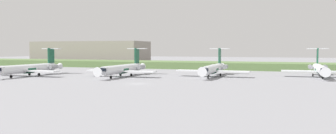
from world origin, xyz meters
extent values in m
plane|color=gray|center=(0.00, 30.00, 0.00)|extent=(500.00, 500.00, 0.00)
cube|color=#597542|center=(0.00, 69.73, 1.48)|extent=(320.00, 20.00, 2.95)
cylinder|color=silver|center=(-42.39, 10.22, 2.45)|extent=(2.70, 24.00, 2.70)
cone|color=silver|center=(-42.39, 24.22, 2.45)|extent=(2.30, 4.00, 2.29)
cube|color=black|center=(-42.39, -1.38, 2.92)|extent=(2.03, 1.80, 0.90)
cylinder|color=#195138|center=(-42.39, 10.22, 2.30)|extent=(2.76, 3.60, 2.76)
cube|color=silver|center=(-48.30, 9.22, 1.84)|extent=(11.00, 3.20, 0.36)
cube|color=silver|center=(-36.49, 9.22, 1.84)|extent=(11.00, 3.20, 0.36)
cube|color=#195138|center=(-42.39, 21.22, 6.40)|extent=(0.36, 3.20, 5.20)
cube|color=silver|center=(-42.39, 21.52, 8.80)|extent=(6.80, 1.80, 0.24)
cylinder|color=gray|center=(-44.64, 19.42, 2.65)|extent=(1.50, 3.40, 1.50)
cylinder|color=gray|center=(-40.14, 19.42, 2.65)|extent=(1.50, 3.40, 1.50)
cylinder|color=gray|center=(-42.39, 2.78, 1.00)|extent=(0.20, 0.20, 0.65)
cylinder|color=black|center=(-42.39, 2.78, 0.45)|extent=(0.30, 0.90, 0.90)
cylinder|color=black|center=(-44.29, 12.62, 0.45)|extent=(0.35, 0.90, 0.90)
cylinder|color=black|center=(-40.49, 12.62, 0.45)|extent=(0.35, 0.90, 0.90)
cylinder|color=silver|center=(-13.23, 18.18, 2.45)|extent=(2.70, 24.00, 2.70)
cone|color=silver|center=(-13.23, 4.68, 2.45)|extent=(2.70, 3.00, 2.70)
cone|color=silver|center=(-13.23, 32.18, 2.45)|extent=(2.30, 4.00, 2.29)
cube|color=black|center=(-13.23, 6.58, 2.92)|extent=(2.02, 1.80, 0.90)
cylinder|color=#195138|center=(-13.23, 18.18, 2.30)|extent=(2.76, 3.60, 2.76)
cube|color=silver|center=(-19.13, 17.18, 1.84)|extent=(11.00, 3.20, 0.36)
cube|color=silver|center=(-7.32, 17.18, 1.84)|extent=(11.00, 3.20, 0.36)
cube|color=#195138|center=(-13.23, 29.18, 6.40)|extent=(0.36, 3.20, 5.20)
cube|color=silver|center=(-13.23, 29.48, 8.80)|extent=(6.80, 1.80, 0.24)
cylinder|color=gray|center=(-15.48, 27.38, 2.65)|extent=(1.50, 3.40, 1.50)
cylinder|color=gray|center=(-10.98, 27.38, 2.65)|extent=(1.50, 3.40, 1.50)
cylinder|color=gray|center=(-13.23, 10.74, 1.00)|extent=(0.20, 0.20, 0.65)
cylinder|color=black|center=(-13.23, 10.74, 0.45)|extent=(0.30, 0.90, 0.90)
cylinder|color=black|center=(-15.13, 20.58, 0.45)|extent=(0.35, 0.90, 0.90)
cylinder|color=black|center=(-11.33, 20.58, 0.45)|extent=(0.35, 0.90, 0.90)
cylinder|color=silver|center=(13.58, 27.82, 2.45)|extent=(2.70, 24.00, 2.70)
cone|color=silver|center=(13.58, 14.32, 2.45)|extent=(2.70, 3.00, 2.70)
cone|color=silver|center=(13.58, 41.82, 2.45)|extent=(2.30, 4.00, 2.29)
cube|color=black|center=(13.58, 16.22, 2.92)|extent=(2.02, 1.80, 0.90)
cylinder|color=#195138|center=(13.58, 27.82, 2.30)|extent=(2.76, 3.60, 2.76)
cube|color=silver|center=(7.68, 26.82, 1.84)|extent=(11.00, 3.20, 0.36)
cube|color=silver|center=(19.49, 26.82, 1.84)|extent=(11.00, 3.20, 0.36)
cube|color=#195138|center=(13.58, 38.82, 6.40)|extent=(0.36, 3.20, 5.20)
cube|color=silver|center=(13.58, 39.12, 8.80)|extent=(6.80, 1.80, 0.24)
cylinder|color=gray|center=(11.33, 37.02, 2.65)|extent=(1.50, 3.40, 1.50)
cylinder|color=gray|center=(15.83, 37.02, 2.65)|extent=(1.50, 3.40, 1.50)
cylinder|color=gray|center=(13.58, 20.38, 1.00)|extent=(0.20, 0.20, 0.65)
cylinder|color=black|center=(13.58, 20.38, 0.45)|extent=(0.30, 0.90, 0.90)
cylinder|color=black|center=(11.68, 30.22, 0.45)|extent=(0.35, 0.90, 0.90)
cylinder|color=black|center=(15.48, 30.22, 0.45)|extent=(0.35, 0.90, 0.90)
cylinder|color=silver|center=(45.20, 36.63, 2.45)|extent=(2.70, 24.00, 2.70)
cone|color=silver|center=(45.20, 23.13, 2.45)|extent=(2.70, 3.00, 2.70)
cone|color=silver|center=(45.20, 50.63, 2.45)|extent=(2.30, 4.00, 2.29)
cube|color=black|center=(45.20, 25.03, 2.92)|extent=(2.03, 1.80, 0.90)
cylinder|color=#195138|center=(45.20, 36.63, 2.30)|extent=(2.76, 3.60, 2.76)
cube|color=silver|center=(39.30, 35.63, 1.84)|extent=(11.00, 3.20, 0.36)
cube|color=#195138|center=(45.20, 47.63, 6.40)|extent=(0.36, 3.20, 5.20)
cube|color=silver|center=(45.20, 47.93, 8.80)|extent=(6.80, 1.80, 0.24)
cylinder|color=gray|center=(42.95, 45.83, 2.65)|extent=(1.50, 3.40, 1.50)
cylinder|color=gray|center=(47.45, 45.83, 2.65)|extent=(1.50, 3.40, 1.50)
cylinder|color=gray|center=(45.20, 29.19, 1.00)|extent=(0.20, 0.20, 0.65)
cylinder|color=black|center=(45.20, 29.19, 0.45)|extent=(0.30, 0.90, 0.90)
cylinder|color=black|center=(43.30, 39.03, 0.45)|extent=(0.35, 0.90, 0.90)
cylinder|color=black|center=(47.10, 39.03, 0.45)|extent=(0.35, 0.90, 0.90)
cube|color=gray|center=(-73.92, 96.89, 6.47)|extent=(67.43, 23.73, 12.93)
camera|label=1|loc=(35.04, -77.50, 8.79)|focal=36.39mm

